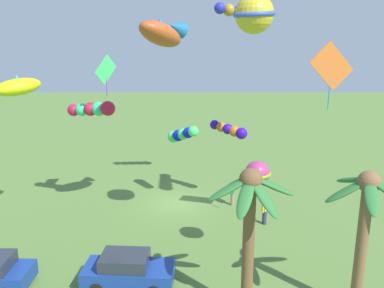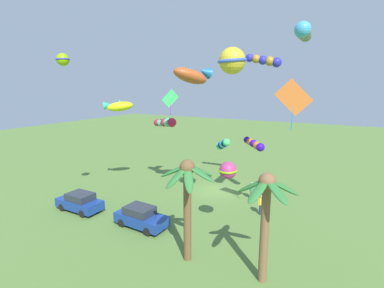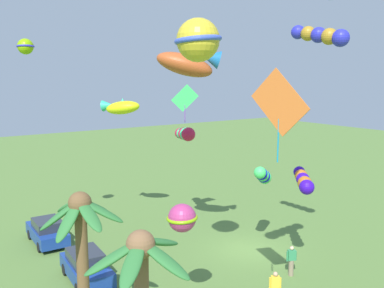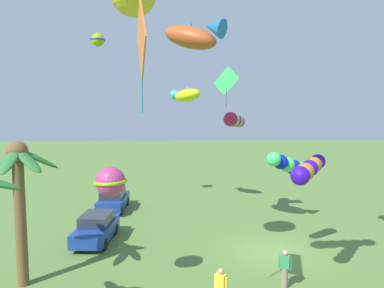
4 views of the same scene
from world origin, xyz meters
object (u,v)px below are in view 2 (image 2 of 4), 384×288
object	(u,v)px
parked_car_0	(141,217)
kite_tube_3	(265,60)
spectator_1	(252,190)
kite_fish_0	(192,75)
kite_ball_1	(63,60)
kite_fish_8	(118,106)
kite_tube_11	(223,144)
kite_tube_6	(254,144)
kite_diamond_4	(293,98)
kite_diamond_10	(170,99)
kite_tube_5	(304,32)
spectator_0	(261,205)
kite_ball_9	(228,170)
parked_car_1	(80,202)
palm_tree_1	(266,205)
kite_tube_2	(165,123)
palm_tree_0	(188,189)
kite_ball_7	(232,61)

from	to	relation	value
parked_car_0	kite_tube_3	bearing A→B (deg)	-119.82
spectator_1	kite_fish_0	distance (m)	11.39
kite_ball_1	kite_fish_8	world-z (taller)	kite_ball_1
kite_fish_0	kite_tube_11	xyz separation A→B (m)	(-0.81, -4.63, -6.30)
kite_tube_6	kite_fish_8	size ratio (longest dim) A/B	0.86
kite_diamond_4	kite_diamond_10	xyz separation A→B (m)	(11.41, -3.75, -0.41)
spectator_1	kite_fish_8	bearing A→B (deg)	18.17
kite_fish_8	kite_ball_1	bearing A→B (deg)	94.83
kite_tube_5	spectator_0	bearing A→B (deg)	-34.06
kite_ball_9	kite_diamond_10	xyz separation A→B (m)	(7.85, -5.37, 4.30)
kite_fish_0	kite_diamond_4	xyz separation A→B (m)	(-8.01, 1.71, -1.58)
spectator_0	kite_diamond_4	size ratio (longest dim) A/B	0.49
parked_car_1	kite_diamond_10	bearing A→B (deg)	-118.19
kite_fish_8	parked_car_1	bearing A→B (deg)	92.04
palm_tree_1	kite_ball_1	xyz separation A→B (m)	(15.02, -0.81, 7.59)
parked_car_0	kite_fish_8	world-z (taller)	kite_fish_8
kite_diamond_4	kite_fish_0	bearing A→B (deg)	-12.04
kite_tube_11	kite_fish_8	bearing A→B (deg)	30.14
kite_tube_2	parked_car_1	bearing A→B (deg)	69.99
palm_tree_0	kite_diamond_4	bearing A→B (deg)	-128.95
kite_ball_1	kite_tube_6	size ratio (longest dim) A/B	0.51
kite_fish_0	kite_diamond_4	world-z (taller)	kite_fish_0
palm_tree_1	parked_car_1	bearing A→B (deg)	-5.70
parked_car_0	kite_tube_3	world-z (taller)	kite_tube_3
spectator_0	kite_tube_3	size ratio (longest dim) A/B	0.53
kite_ball_1	kite_tube_11	xyz separation A→B (m)	(-7.92, -10.82, -7.29)
kite_tube_2	kite_tube_3	size ratio (longest dim) A/B	1.02
kite_fish_0	kite_diamond_10	world-z (taller)	kite_fish_0
parked_car_0	kite_diamond_4	xyz separation A→B (m)	(-9.35, -3.58, 8.48)
kite_ball_1	palm_tree_1	bearing A→B (deg)	176.90
spectator_1	kite_tube_3	size ratio (longest dim) A/B	0.53
palm_tree_0	kite_tube_5	world-z (taller)	kite_tube_5
spectator_1	kite_diamond_10	xyz separation A→B (m)	(7.51, 1.55, 8.02)
kite_ball_7	kite_diamond_10	size ratio (longest dim) A/B	1.15
kite_ball_1	kite_ball_9	world-z (taller)	kite_ball_1
kite_fish_0	kite_ball_7	bearing A→B (deg)	150.49
kite_tube_5	kite_diamond_10	xyz separation A→B (m)	(11.64, -2.96, -4.34)
kite_fish_0	kite_tube_6	distance (m)	8.41
kite_tube_3	kite_ball_7	bearing A→B (deg)	88.17
parked_car_0	kite_tube_6	distance (m)	11.85
parked_car_1	kite_ball_9	bearing A→B (deg)	-169.77
palm_tree_0	kite_tube_6	distance (m)	11.70
parked_car_0	spectator_1	world-z (taller)	spectator_1
kite_tube_11	spectator_1	bearing A→B (deg)	162.52
parked_car_1	spectator_1	size ratio (longest dim) A/B	2.47
kite_tube_2	kite_ball_1	bearing A→B (deg)	73.33
kite_fish_8	kite_diamond_10	size ratio (longest dim) A/B	1.16
kite_ball_1	kite_fish_8	bearing A→B (deg)	-85.17
parked_car_0	kite_diamond_4	distance (m)	13.12
palm_tree_0	palm_tree_1	bearing A→B (deg)	-177.55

